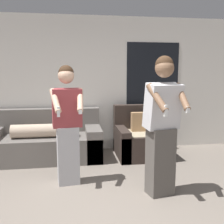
{
  "coord_description": "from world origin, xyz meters",
  "views": [
    {
      "loc": [
        -0.37,
        -2.42,
        1.59
      ],
      "look_at": [
        0.13,
        1.0,
        1.07
      ],
      "focal_mm": 42.0,
      "sensor_mm": 36.0,
      "label": 1
    }
  ],
  "objects_px": {
    "person_left": "(67,124)",
    "person_right": "(162,125)",
    "couch": "(45,142)",
    "armchair": "(141,139)"
  },
  "relations": [
    {
      "from": "person_left",
      "to": "person_right",
      "type": "relative_size",
      "value": 0.94
    },
    {
      "from": "person_left",
      "to": "person_right",
      "type": "height_order",
      "value": "person_right"
    },
    {
      "from": "person_left",
      "to": "person_right",
      "type": "distance_m",
      "value": 1.32
    },
    {
      "from": "couch",
      "to": "person_right",
      "type": "bearing_deg",
      "value": -45.97
    },
    {
      "from": "couch",
      "to": "armchair",
      "type": "distance_m",
      "value": 1.81
    },
    {
      "from": "person_right",
      "to": "person_left",
      "type": "bearing_deg",
      "value": 156.07
    },
    {
      "from": "person_left",
      "to": "armchair",
      "type": "bearing_deg",
      "value": 39.23
    },
    {
      "from": "couch",
      "to": "person_left",
      "type": "relative_size",
      "value": 1.22
    },
    {
      "from": "person_left",
      "to": "person_right",
      "type": "xyz_separation_m",
      "value": [
        1.2,
        -0.53,
        0.06
      ]
    },
    {
      "from": "couch",
      "to": "person_right",
      "type": "relative_size",
      "value": 1.15
    }
  ]
}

